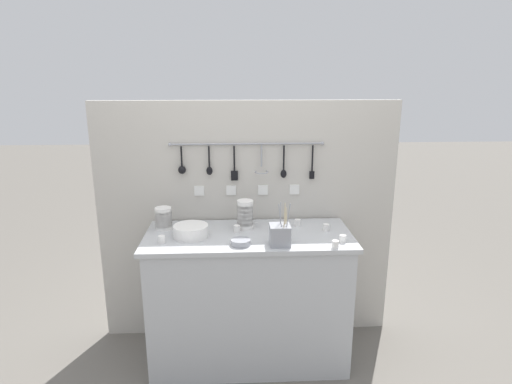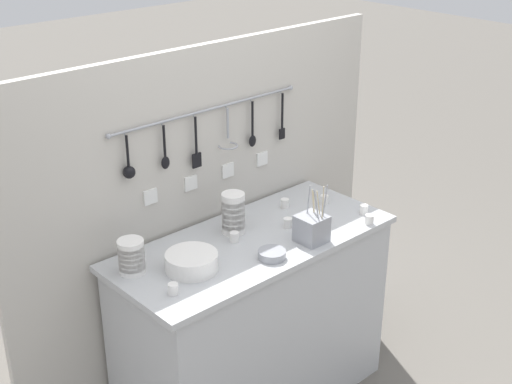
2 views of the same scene
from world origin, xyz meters
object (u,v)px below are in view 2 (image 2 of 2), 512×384
(bowl_stack_wide_centre, at_px, (233,213))
(cup_back_right, at_px, (369,219))
(cutlery_caddy, at_px, (312,228))
(cup_front_left, at_px, (285,203))
(steel_mixing_bowl, at_px, (272,254))
(cup_mid_row, at_px, (234,237))
(plate_stack, at_px, (192,262))
(cup_centre, at_px, (173,289))
(cup_front_right, at_px, (324,200))
(cup_edge_far, at_px, (288,223))
(bowl_stack_tall_left, at_px, (131,256))
(cup_by_caddy, at_px, (364,209))

(bowl_stack_wide_centre, relative_size, cup_back_right, 4.24)
(cutlery_caddy, distance_m, cup_front_left, 0.38)
(steel_mixing_bowl, relative_size, cup_mid_row, 2.65)
(plate_stack, distance_m, cup_mid_row, 0.31)
(steel_mixing_bowl, bearing_deg, cup_centre, 173.49)
(cup_mid_row, bearing_deg, cup_centre, -160.22)
(cutlery_caddy, xyz_separation_m, cup_front_left, (0.16, 0.34, -0.04))
(cutlery_caddy, bearing_deg, cup_front_left, 64.71)
(cup_centre, height_order, cup_back_right, same)
(cup_centre, distance_m, cup_front_right, 1.10)
(plate_stack, xyz_separation_m, cup_edge_far, (0.59, 0.01, -0.02))
(bowl_stack_tall_left, relative_size, cutlery_caddy, 0.54)
(cup_edge_far, distance_m, cup_front_right, 0.33)
(plate_stack, xyz_separation_m, cup_front_left, (0.73, 0.17, -0.02))
(cup_edge_far, bearing_deg, cup_front_left, 49.27)
(plate_stack, height_order, cup_front_left, plate_stack)
(plate_stack, distance_m, cup_front_left, 0.75)
(steel_mixing_bowl, distance_m, cup_back_right, 0.58)
(cup_mid_row, bearing_deg, bowl_stack_tall_left, 170.22)
(plate_stack, xyz_separation_m, steel_mixing_bowl, (0.32, -0.16, -0.02))
(bowl_stack_wide_centre, bearing_deg, plate_stack, -158.30)
(bowl_stack_tall_left, bearing_deg, cup_mid_row, -9.78)
(cutlery_caddy, bearing_deg, bowl_stack_wide_centre, 123.87)
(bowl_stack_wide_centre, height_order, cup_mid_row, bowl_stack_wide_centre)
(steel_mixing_bowl, bearing_deg, bowl_stack_tall_left, 149.02)
(cup_edge_far, xyz_separation_m, cup_by_caddy, (0.39, -0.15, 0.00))
(cup_centre, distance_m, cup_front_left, 0.94)
(cup_back_right, relative_size, cup_by_caddy, 1.00)
(bowl_stack_tall_left, xyz_separation_m, cup_front_left, (0.93, 0.02, -0.05))
(cup_edge_far, distance_m, cup_back_right, 0.40)
(plate_stack, distance_m, cutlery_caddy, 0.59)
(bowl_stack_tall_left, bearing_deg, bowl_stack_wide_centre, -1.30)
(cutlery_caddy, distance_m, cup_by_caddy, 0.41)
(cup_by_caddy, bearing_deg, plate_stack, 171.55)
(cup_centre, bearing_deg, cup_front_left, 16.82)
(cup_mid_row, bearing_deg, cup_back_right, -26.89)
(cutlery_caddy, relative_size, cup_front_left, 6.01)
(steel_mixing_bowl, xyz_separation_m, cup_front_right, (0.59, 0.22, 0.01))
(bowl_stack_tall_left, relative_size, plate_stack, 0.67)
(cup_centre, height_order, cup_front_right, same)
(cutlery_caddy, bearing_deg, plate_stack, 163.64)
(bowl_stack_tall_left, height_order, cup_mid_row, bowl_stack_tall_left)
(cutlery_caddy, xyz_separation_m, cup_by_caddy, (0.40, 0.02, -0.04))
(cutlery_caddy, bearing_deg, cup_centre, 174.96)
(cutlery_caddy, height_order, cup_edge_far, cutlery_caddy)
(cup_back_right, bearing_deg, steel_mixing_bowl, 172.40)
(plate_stack, height_order, cup_back_right, plate_stack)
(cutlery_caddy, distance_m, cup_back_right, 0.34)
(steel_mixing_bowl, height_order, cup_front_right, cup_front_right)
(cup_front_right, bearing_deg, plate_stack, -175.88)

